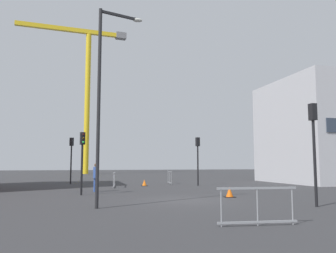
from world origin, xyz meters
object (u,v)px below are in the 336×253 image
Objects in this scene: traffic_light_corner at (198,153)px; traffic_light_crosswalk at (314,137)px; construction_crane at (85,77)px; pedestrian_walking at (96,175)px; traffic_light_island at (71,153)px; traffic_light_far at (82,152)px; traffic_cone_striped at (230,193)px; streetlamp_tall at (104,89)px; traffic_cone_by_barrier at (144,183)px.

traffic_light_crosswalk is at bearing -89.24° from traffic_light_corner.
pedestrian_walking is (0.29, -38.34, -15.51)m from construction_crane.
traffic_light_far is (0.81, -11.18, -0.28)m from traffic_light_island.
traffic_light_corner is (8.44, -34.12, -13.95)m from construction_crane.
traffic_light_crosswalk reaches higher than traffic_cone_striped.
traffic_light_crosswalk is 1.21× the size of traffic_light_far.
traffic_light_island is (-10.03, 18.98, -0.17)m from traffic_light_crosswalk.
traffic_light_corner is at bearing 56.37° from streetlamp_tall.
traffic_light_island reaches higher than pedestrian_walking.
traffic_cone_by_barrier is (-4.37, 14.84, -2.61)m from traffic_light_crosswalk.
traffic_light_corner is 7.17× the size of traffic_cone_striped.
construction_crane reaches higher than pedestrian_walking.
traffic_light_crosswalk reaches higher than traffic_light_corner.
traffic_light_crosswalk is 1.11× the size of traffic_light_corner.
streetlamp_tall is (0.15, -46.58, -11.78)m from construction_crane.
streetlamp_tall is at bearing -123.63° from traffic_light_corner.
traffic_light_crosswalk is (8.47, -1.68, -1.92)m from streetlamp_tall.
streetlamp_tall is 17.49m from traffic_light_island.
streetlamp_tall is 6.60m from traffic_light_far.
construction_crane reaches higher than traffic_cone_striped.
streetlamp_tall reaches higher than traffic_cone_by_barrier.
traffic_cone_striped is (6.58, -5.32, -0.78)m from pedestrian_walking.
pedestrian_walking is at bearing -79.42° from traffic_light_island.
construction_crane is at bearing 90.19° from streetlamp_tall.
streetlamp_tall is at bearing -83.04° from traffic_light_far.
pedestrian_walking is 8.50m from traffic_cone_striped.
streetlamp_tall is 8.85m from traffic_light_crosswalk.
traffic_light_corner reaches higher than traffic_cone_by_barrier.
construction_crane is 6.32× the size of traffic_light_island.
streetlamp_tall is 2.12× the size of traffic_light_corner.
traffic_cone_by_barrier is (-4.18, 0.70, -2.36)m from traffic_light_corner.
construction_crane reaches higher than traffic_light_corner.
traffic_light_far is at bearing -144.92° from traffic_light_corner.
traffic_light_far is 1.99× the size of pedestrian_walking.
streetlamp_tall reaches higher than traffic_light_island.
traffic_light_crosswalk is 1.07× the size of traffic_light_island.
traffic_light_crosswalk is at bearing -79.86° from construction_crane.
traffic_light_corner is at bearing 35.08° from traffic_light_far.
pedestrian_walking is at bearing -89.56° from construction_crane.
traffic_light_island is at bearing 94.13° from traffic_light_far.
traffic_light_far reaches higher than traffic_cone_striped.
streetlamp_tall is 9.05m from pedestrian_walking.
traffic_light_island is 10.97m from traffic_light_corner.
construction_crane is 37.43m from traffic_cone_by_barrier.
traffic_light_corner is at bearing -9.53° from traffic_cone_by_barrier.
traffic_light_crosswalk is (8.63, -48.26, -13.70)m from construction_crane.
traffic_light_far is 8.40m from traffic_cone_striped.
traffic_light_corner is 4.85m from traffic_cone_by_barrier.
traffic_light_far is at bearing -85.87° from traffic_light_island.
traffic_light_far is 8.82m from traffic_cone_by_barrier.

